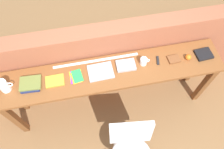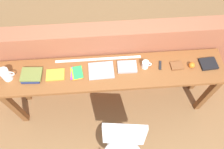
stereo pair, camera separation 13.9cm
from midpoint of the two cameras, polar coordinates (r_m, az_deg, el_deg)
ground_plane at (r=3.07m, az=1.68°, el=-12.50°), size 40.00×40.00×0.00m
brick_wall_back at (r=2.79m, az=0.85°, el=3.79°), size 6.00×0.20×1.19m
sideboard at (r=2.50m, az=1.51°, el=-0.89°), size 2.50×0.44×0.88m
pitcher_white at (r=2.49m, az=-24.56°, el=-0.07°), size 0.14×0.10×0.18m
book_stack_leftmost at (r=2.45m, az=-18.78°, el=-0.31°), size 0.23×0.19×0.05m
magazine_cycling at (r=2.40m, az=-12.98°, el=-0.15°), size 0.20×0.14×0.02m
pamphlet_pile_colourful at (r=2.38m, az=-7.57°, el=0.33°), size 0.15×0.18×0.01m
book_open_centre at (r=2.37m, az=-1.15°, el=0.97°), size 0.28×0.22×0.02m
book_grey_hardcover at (r=2.40m, az=5.63°, el=1.93°), size 0.21×0.15×0.03m
mug at (r=2.40m, az=10.41°, el=2.46°), size 0.11×0.08×0.09m
multitool_folded at (r=2.48m, az=14.05°, el=2.27°), size 0.05×0.11×0.02m
leather_journal_brown at (r=2.52m, az=18.06°, el=2.11°), size 0.14×0.11×0.02m
sports_ball_small at (r=2.56m, az=21.60°, el=2.22°), size 0.06×0.06×0.06m
book_repair_rightmost at (r=2.66m, az=25.25°, el=2.48°), size 0.19×0.16×0.03m
ruler_metal_back_edge at (r=2.46m, az=-1.98°, el=3.96°), size 0.96×0.03×0.00m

